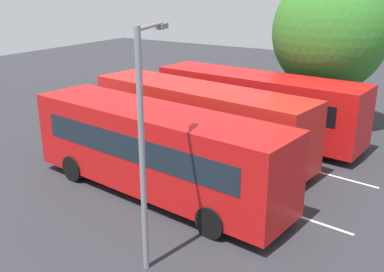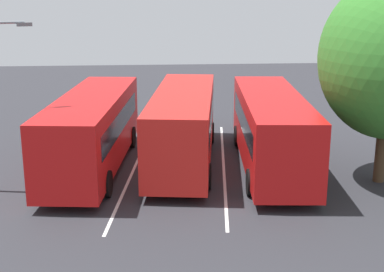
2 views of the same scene
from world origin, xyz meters
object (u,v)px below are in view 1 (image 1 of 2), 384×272
(bus_center_right, at_px, (155,148))
(depot_tree, at_px, (330,32))
(bus_far_left, at_px, (256,104))
(pedestrian, at_px, (150,99))
(street_lamp, at_px, (145,135))
(bus_center_left, at_px, (198,119))

(bus_center_right, height_order, depot_tree, depot_tree)
(bus_center_right, bearing_deg, bus_far_left, -87.19)
(pedestrian, distance_m, street_lamp, 15.35)
(pedestrian, height_order, street_lamp, street_lamp)
(bus_far_left, relative_size, bus_center_right, 1.00)
(bus_far_left, xyz_separation_m, street_lamp, (-1.99, 11.40, 2.01))
(bus_center_right, xyz_separation_m, street_lamp, (-2.47, 3.65, 2.01))
(bus_far_left, bearing_deg, bus_center_left, 79.18)
(depot_tree, bearing_deg, bus_center_left, 67.60)
(bus_center_right, bearing_deg, pedestrian, -45.21)
(bus_center_right, relative_size, pedestrian, 6.64)
(bus_center_left, distance_m, pedestrian, 7.53)
(bus_far_left, relative_size, depot_tree, 1.31)
(bus_center_left, distance_m, depot_tree, 9.07)
(depot_tree, bearing_deg, pedestrian, 20.31)
(street_lamp, height_order, depot_tree, depot_tree)
(pedestrian, xyz_separation_m, depot_tree, (-9.29, -3.44, 4.08))
(bus_far_left, xyz_separation_m, depot_tree, (-2.16, -4.06, 3.25))
(bus_center_left, height_order, bus_center_right, same)
(bus_center_left, relative_size, pedestrian, 6.65)
(pedestrian, bearing_deg, street_lamp, -2.61)
(bus_far_left, height_order, bus_center_right, same)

